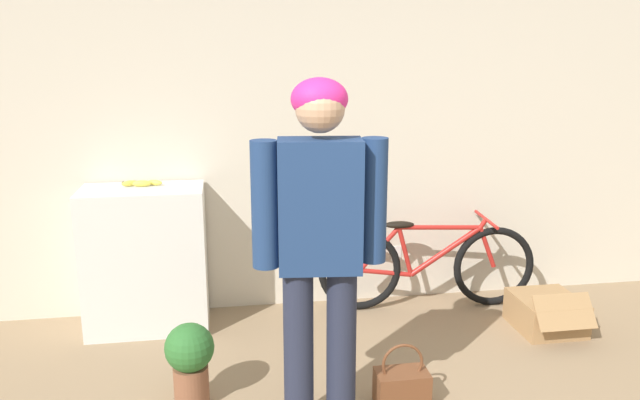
% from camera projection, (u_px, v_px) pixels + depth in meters
% --- Properties ---
extents(wall_back, '(8.00, 0.07, 2.60)m').
position_uv_depth(wall_back, '(325.00, 130.00, 4.47)').
color(wall_back, beige).
rests_on(wall_back, ground_plane).
extents(side_shelf, '(0.80, 0.45, 0.98)m').
position_uv_depth(side_shelf, '(146.00, 259.00, 4.20)').
color(side_shelf, white).
rests_on(side_shelf, ground_plane).
extents(person, '(0.64, 0.26, 1.75)m').
position_uv_depth(person, '(320.00, 230.00, 2.94)').
color(person, '#23283D').
rests_on(person, ground_plane).
extents(bicycle, '(1.61, 0.46, 0.68)m').
position_uv_depth(bicycle, '(427.00, 266.00, 4.56)').
color(bicycle, black).
rests_on(bicycle, ground_plane).
extents(banana, '(0.28, 0.08, 0.04)m').
position_uv_depth(banana, '(141.00, 183.00, 4.14)').
color(banana, '#EAD64C').
rests_on(banana, side_shelf).
extents(handbag, '(0.28, 0.17, 0.36)m').
position_uv_depth(handbag, '(402.00, 386.00, 3.34)').
color(handbag, brown).
rests_on(handbag, ground_plane).
extents(cardboard_box, '(0.42, 0.52, 0.31)m').
position_uv_depth(cardboard_box, '(546.00, 313.00, 4.25)').
color(cardboard_box, '#A87F51').
rests_on(cardboard_box, ground_plane).
extents(potted_plant, '(0.26, 0.26, 0.46)m').
position_uv_depth(potted_plant, '(190.00, 359.00, 3.31)').
color(potted_plant, brown).
rests_on(potted_plant, ground_plane).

